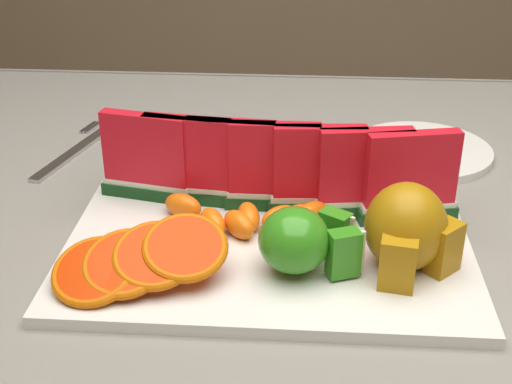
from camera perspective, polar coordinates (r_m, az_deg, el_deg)
name	(u,v)px	position (r m, az deg, el deg)	size (l,w,h in m)	color
table	(301,312)	(0.81, 3.63, -9.52)	(1.40, 0.90, 0.75)	#4B3820
tablecloth	(303,265)	(0.77, 3.77, -5.82)	(1.53, 1.03, 0.20)	gray
platter	(269,240)	(0.72, 1.03, -3.84)	(0.40, 0.30, 0.01)	silver
apple_cluster	(302,241)	(0.65, 3.70, -3.90)	(0.10, 0.08, 0.06)	#399610
pear_cluster	(407,230)	(0.67, 12.03, -3.01)	(0.10, 0.10, 0.08)	#B69106
side_plate	(421,151)	(0.95, 13.07, 3.23)	(0.23, 0.23, 0.01)	silver
fork	(74,151)	(0.96, -14.34, 3.22)	(0.06, 0.19, 0.00)	silver
watermelon_row	(274,169)	(0.75, 1.48, 1.87)	(0.39, 0.07, 0.10)	#103F1B
orange_fan_front	(140,259)	(0.65, -9.25, -5.32)	(0.17, 0.11, 0.05)	#F71D00
orange_fan_back	(280,165)	(0.82, 1.95, 2.18)	(0.33, 0.10, 0.04)	#F71D00
tangerine_segments	(253,217)	(0.73, -0.25, -2.02)	(0.18, 0.08, 0.03)	orange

